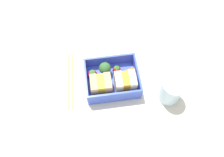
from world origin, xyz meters
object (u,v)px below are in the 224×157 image
at_px(carrot_stick_far_left, 128,72).
at_px(drinking_glass, 171,91).
at_px(strawberry_left, 117,70).
at_px(chopstick_pair, 70,80).
at_px(sandwich_left, 125,82).
at_px(strawberry_far_left, 93,74).
at_px(sandwich_center_left, 101,85).
at_px(folded_napkin, 112,41).
at_px(broccoli_floret, 105,68).

relative_size(carrot_stick_far_left, drinking_glass, 0.51).
height_order(strawberry_left, chopstick_pair, strawberry_left).
distance_m(sandwich_left, carrot_stick_far_left, 0.06).
bearing_deg(strawberry_far_left, drinking_glass, 156.91).
bearing_deg(sandwich_center_left, strawberry_left, -134.87).
bearing_deg(folded_napkin, sandwich_left, 94.57).
height_order(sandwich_center_left, strawberry_far_left, sandwich_center_left).
bearing_deg(folded_napkin, broccoli_floret, 73.40).
bearing_deg(folded_napkin, sandwich_center_left, 73.01).
relative_size(sandwich_left, sandwich_center_left, 1.00).
xyz_separation_m(strawberry_left, broccoli_floret, (0.04, -0.00, 0.01)).
xyz_separation_m(sandwich_left, drinking_glass, (-0.13, 0.05, -0.00)).
bearing_deg(carrot_stick_far_left, strawberry_far_left, -0.18).
bearing_deg(strawberry_left, strawberry_far_left, 4.93).
bearing_deg(folded_napkin, strawberry_left, 89.02).
distance_m(strawberry_left, folded_napkin, 0.14).
distance_m(sandwich_left, broccoli_floret, 0.08).
height_order(sandwich_left, strawberry_far_left, sandwich_left).
xyz_separation_m(sandwich_left, strawberry_far_left, (0.10, -0.05, -0.01)).
relative_size(sandwich_left, folded_napkin, 0.41).
distance_m(sandwich_center_left, chopstick_pair, 0.12).
height_order(broccoli_floret, folded_napkin, broccoli_floret).
height_order(carrot_stick_far_left, strawberry_far_left, strawberry_far_left).
bearing_deg(chopstick_pair, drinking_glass, 161.53).
xyz_separation_m(sandwich_center_left, carrot_stick_far_left, (-0.09, -0.05, -0.02)).
relative_size(strawberry_left, chopstick_pair, 0.16).
bearing_deg(strawberry_left, folded_napkin, -90.98).
relative_size(strawberry_left, strawberry_far_left, 0.93).
bearing_deg(sandwich_center_left, drinking_glass, 167.11).
xyz_separation_m(sandwich_left, carrot_stick_far_left, (-0.02, -0.05, -0.02)).
distance_m(sandwich_left, strawberry_far_left, 0.11).
xyz_separation_m(broccoli_floret, folded_napkin, (-0.04, -0.14, -0.04)).
distance_m(carrot_stick_far_left, folded_napkin, 0.15).
distance_m(carrot_stick_far_left, chopstick_pair, 0.19).
distance_m(carrot_stick_far_left, drinking_glass, 0.15).
relative_size(chopstick_pair, folded_napkin, 1.32).
bearing_deg(drinking_glass, broccoli_floret, -29.57).
bearing_deg(drinking_glass, sandwich_left, -19.74).
height_order(sandwich_left, strawberry_left, sandwich_left).
xyz_separation_m(broccoli_floret, chopstick_pair, (0.12, 0.00, -0.04)).
bearing_deg(strawberry_left, drinking_glass, 145.05).
xyz_separation_m(strawberry_left, drinking_glass, (-0.15, 0.10, 0.01)).
distance_m(sandwich_left, strawberry_left, 0.06).
distance_m(broccoli_floret, strawberry_far_left, 0.04).
relative_size(sandwich_center_left, broccoli_floret, 1.27).
bearing_deg(drinking_glass, sandwich_center_left, -12.89).
xyz_separation_m(chopstick_pair, folded_napkin, (-0.16, -0.14, -0.00)).
bearing_deg(carrot_stick_far_left, broccoli_floret, -6.94).
relative_size(broccoli_floret, chopstick_pair, 0.24).
height_order(chopstick_pair, drinking_glass, drinking_glass).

